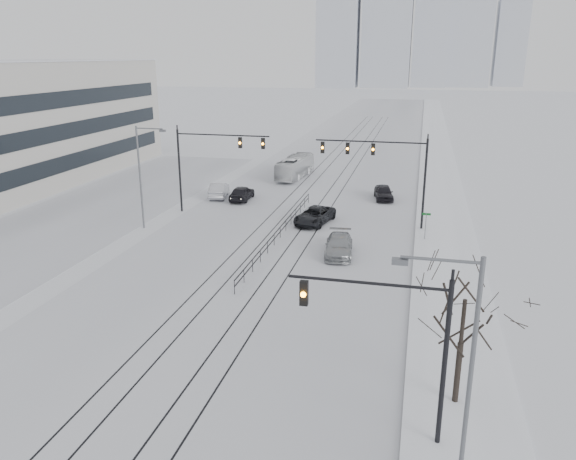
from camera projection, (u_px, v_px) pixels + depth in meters
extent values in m
cube|color=silver|center=(335.00, 170.00, 74.96)|extent=(22.00, 260.00, 0.02)
cube|color=white|center=(439.00, 174.00, 71.96)|extent=(5.00, 260.00, 0.16)
cube|color=gray|center=(420.00, 173.00, 72.51)|extent=(0.10, 260.00, 0.12)
cube|color=silver|center=(99.00, 208.00, 56.15)|extent=(14.00, 60.00, 0.03)
cube|color=black|center=(279.00, 206.00, 56.95)|extent=(0.10, 180.00, 0.01)
cube|color=black|center=(293.00, 207.00, 56.64)|extent=(0.10, 180.00, 0.01)
cube|color=black|center=(316.00, 208.00, 56.11)|extent=(0.10, 180.00, 0.01)
cube|color=black|center=(330.00, 209.00, 55.81)|extent=(0.10, 180.00, 0.01)
cube|color=black|center=(20.00, 136.00, 55.83)|extent=(0.08, 58.00, 12.00)
cube|color=#ACB1BD|center=(338.00, 26.00, 259.15)|extent=(18.00, 18.00, 55.00)
cube|color=#ACB1BD|center=(389.00, 7.00, 259.20)|extent=(22.00, 22.00, 72.00)
cube|color=#ACB1BD|center=(431.00, 35.00, 265.79)|extent=(16.00, 16.00, 48.00)
cube|color=#ACB1BD|center=(471.00, 17.00, 266.87)|extent=(20.00, 20.00, 64.00)
cube|color=#ACB1BD|center=(510.00, 44.00, 273.46)|extent=(14.00, 14.00, 40.00)
cylinder|color=black|center=(444.00, 367.00, 21.03)|extent=(0.20, 0.20, 7.00)
cylinder|color=black|center=(367.00, 283.00, 20.77)|extent=(6.00, 0.12, 0.12)
cube|color=black|center=(304.00, 293.00, 21.49)|extent=(0.32, 0.24, 1.00)
sphere|color=orange|center=(303.00, 295.00, 21.36)|extent=(0.22, 0.22, 0.22)
cylinder|color=black|center=(424.00, 186.00, 48.01)|extent=(0.20, 0.20, 8.00)
cylinder|color=black|center=(371.00, 142.00, 47.99)|extent=(9.50, 0.12, 0.12)
cube|color=black|center=(323.00, 147.00, 49.10)|extent=(0.32, 0.24, 1.00)
sphere|color=orange|center=(322.00, 148.00, 48.97)|extent=(0.22, 0.22, 0.22)
cube|color=black|center=(348.00, 148.00, 48.61)|extent=(0.32, 0.24, 1.00)
sphere|color=orange|center=(347.00, 149.00, 48.48)|extent=(0.22, 0.22, 0.22)
cube|color=black|center=(373.00, 149.00, 48.13)|extent=(0.32, 0.24, 1.00)
sphere|color=orange|center=(373.00, 150.00, 48.00)|extent=(0.22, 0.22, 0.22)
cylinder|color=black|center=(180.00, 171.00, 54.02)|extent=(0.20, 0.20, 8.00)
cylinder|color=black|center=(223.00, 135.00, 51.95)|extent=(9.00, 0.12, 0.12)
cube|color=black|center=(263.00, 144.00, 51.29)|extent=(0.32, 0.24, 1.00)
sphere|color=orange|center=(263.00, 144.00, 51.16)|extent=(0.22, 0.22, 0.22)
cube|color=black|center=(240.00, 143.00, 51.77)|extent=(0.32, 0.24, 1.00)
sphere|color=orange|center=(240.00, 143.00, 51.64)|extent=(0.22, 0.22, 0.22)
cylinder|color=#595B60|center=(469.00, 390.00, 17.81)|extent=(0.16, 0.16, 9.00)
cylinder|color=#595B60|center=(441.00, 260.00, 16.80)|extent=(2.40, 0.10, 0.10)
cube|color=#595B60|center=(400.00, 261.00, 17.11)|extent=(0.50, 0.25, 0.18)
cylinder|color=#595B60|center=(140.00, 178.00, 48.52)|extent=(0.16, 0.16, 9.00)
cylinder|color=#595B60|center=(149.00, 129.00, 46.97)|extent=(2.40, 0.10, 0.10)
cube|color=#595B60|center=(162.00, 131.00, 46.75)|extent=(0.50, 0.25, 0.18)
cylinder|color=black|center=(458.00, 374.00, 24.23)|extent=(0.26, 0.26, 3.00)
cylinder|color=black|center=(462.00, 327.00, 23.56)|extent=(0.18, 0.18, 2.50)
cube|color=black|center=(280.00, 227.00, 46.82)|extent=(0.06, 24.00, 0.06)
cube|color=black|center=(280.00, 232.00, 46.93)|extent=(0.06, 24.00, 0.06)
cylinder|color=#595B60|center=(425.00, 227.00, 46.00)|extent=(0.06, 0.06, 2.40)
cube|color=#0C4C19|center=(426.00, 214.00, 45.67)|extent=(0.70, 0.04, 0.18)
imported|color=black|center=(242.00, 193.00, 59.12)|extent=(1.92, 4.57, 1.55)
imported|color=#B4B5BC|center=(219.00, 190.00, 60.39)|extent=(2.54, 4.95, 1.56)
imported|color=black|center=(315.00, 216.00, 50.92)|extent=(3.51, 5.72, 1.48)
imported|color=#929598|center=(339.00, 246.00, 42.89)|extent=(2.57, 5.24, 1.47)
imported|color=black|center=(384.00, 193.00, 59.41)|extent=(2.56, 4.71, 1.52)
imported|color=silver|center=(295.00, 167.00, 69.94)|extent=(3.06, 9.64, 2.64)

